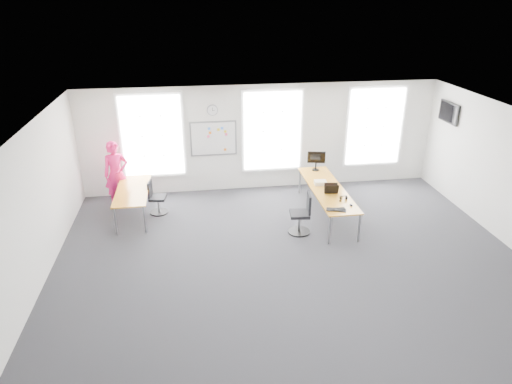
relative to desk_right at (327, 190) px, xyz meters
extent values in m
plane|color=#26262B|center=(-1.36, -1.98, -0.69)|extent=(10.00, 10.00, 0.00)
plane|color=silver|center=(-1.36, -1.98, 2.31)|extent=(10.00, 10.00, 0.00)
plane|color=white|center=(-1.36, 2.02, 0.81)|extent=(10.00, 0.00, 10.00)
plane|color=white|center=(-1.36, -5.98, 0.81)|extent=(10.00, 0.00, 10.00)
plane|color=white|center=(-6.36, -1.98, 0.81)|extent=(0.00, 10.00, 10.00)
cube|color=white|center=(-4.36, 1.99, 1.01)|extent=(1.60, 0.06, 2.20)
cube|color=white|center=(-1.06, 1.99, 1.01)|extent=(1.60, 0.06, 2.20)
cube|color=white|center=(1.94, 1.99, 1.01)|extent=(1.60, 0.06, 2.20)
cube|color=orange|center=(0.00, 0.00, 0.03)|extent=(0.81, 3.04, 0.03)
cylinder|color=gray|center=(-0.35, -1.46, -0.34)|extent=(0.05, 0.05, 0.71)
cylinder|color=gray|center=(0.35, -1.46, -0.34)|extent=(0.05, 0.05, 0.71)
cylinder|color=gray|center=(-0.35, 1.46, -0.34)|extent=(0.05, 0.05, 0.71)
cylinder|color=gray|center=(0.35, 1.46, -0.34)|extent=(0.05, 0.05, 0.71)
cube|color=orange|center=(-4.86, 0.63, 0.02)|extent=(0.79, 1.99, 0.03)
cylinder|color=gray|center=(-5.20, -0.31, -0.34)|extent=(0.05, 0.05, 0.69)
cylinder|color=gray|center=(-4.52, -0.31, -0.34)|extent=(0.05, 0.05, 0.69)
cylinder|color=gray|center=(-5.20, 1.56, -0.34)|extent=(0.05, 0.05, 0.69)
cylinder|color=gray|center=(-4.52, 1.56, -0.34)|extent=(0.05, 0.05, 0.69)
cylinder|color=black|center=(-0.89, -0.82, -0.68)|extent=(0.53, 0.53, 0.03)
cylinder|color=gray|center=(-0.89, -0.82, -0.45)|extent=(0.06, 0.06, 0.43)
cube|color=black|center=(-0.89, -0.82, -0.21)|extent=(0.50, 0.50, 0.07)
cube|color=black|center=(-0.69, -0.84, 0.08)|extent=(0.10, 0.43, 0.46)
cylinder|color=black|center=(-4.26, 0.73, -0.68)|extent=(0.47, 0.47, 0.03)
cylinder|color=gray|center=(-4.26, 0.73, -0.48)|extent=(0.05, 0.05, 0.38)
cube|color=black|center=(-4.26, 0.73, -0.27)|extent=(0.45, 0.45, 0.06)
cube|color=black|center=(-4.44, 0.75, -0.02)|extent=(0.10, 0.38, 0.41)
imported|color=#E21962|center=(-5.32, 1.39, 0.19)|extent=(0.74, 0.60, 1.77)
cube|color=silver|center=(-2.71, 1.99, 0.86)|extent=(1.20, 0.03, 0.90)
cylinder|color=gray|center=(-2.71, 1.99, 1.66)|extent=(0.30, 0.04, 0.30)
cube|color=black|center=(3.59, 1.02, 1.61)|extent=(0.06, 0.90, 0.55)
cube|color=black|center=(-0.16, -1.25, 0.06)|extent=(0.47, 0.30, 0.02)
ellipsoid|color=black|center=(0.25, -1.08, 0.07)|extent=(0.09, 0.12, 0.04)
cylinder|color=black|center=(0.08, -0.79, 0.05)|extent=(0.07, 0.07, 0.01)
cylinder|color=black|center=(0.13, -0.71, 0.09)|extent=(0.04, 0.09, 0.09)
cylinder|color=black|center=(0.26, -0.71, 0.09)|extent=(0.04, 0.09, 0.09)
cylinder|color=gold|center=(0.13, -0.71, 0.09)|extent=(0.01, 0.09, 0.09)
cube|color=black|center=(0.19, -0.71, 0.14)|extent=(0.15, 0.02, 0.01)
cube|color=black|center=(0.00, -0.30, 0.18)|extent=(0.33, 0.11, 0.27)
cube|color=#FD4908|center=(0.00, -0.38, 0.17)|extent=(0.32, 0.13, 0.24)
cube|color=black|center=(0.00, -0.39, 0.18)|extent=(0.34, 0.13, 0.26)
cube|color=#F2E6C2|center=(-0.11, 0.26, 0.10)|extent=(0.32, 0.25, 0.10)
cylinder|color=black|center=(0.04, 1.27, 0.06)|extent=(0.20, 0.20, 0.02)
cylinder|color=black|center=(0.04, 1.27, 0.16)|extent=(0.04, 0.04, 0.20)
cube|color=black|center=(0.04, 1.25, 0.43)|extent=(0.49, 0.13, 0.33)
cube|color=black|center=(0.04, 1.23, 0.43)|extent=(0.45, 0.09, 0.29)
camera|label=1|loc=(-3.30, -10.17, 4.62)|focal=32.00mm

